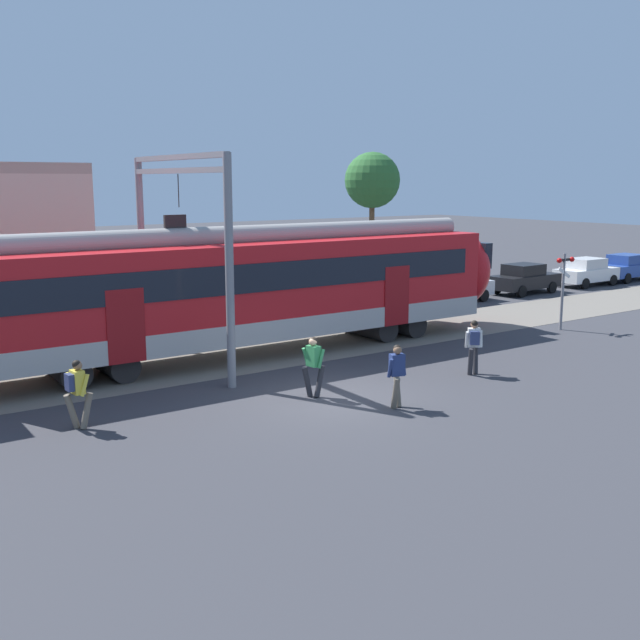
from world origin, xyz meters
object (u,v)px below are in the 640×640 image
(parked_car_blue, at_px, (627,267))
(pedestrian_green, at_px, (313,362))
(pedestrian_yellow, at_px, (77,388))
(parked_car_silver, at_px, (454,286))
(pedestrian_navy, at_px, (397,372))
(pedestrian_white, at_px, (474,343))
(parked_car_black, at_px, (525,279))
(crossing_signal, at_px, (564,279))
(parked_car_white, at_px, (587,272))

(parked_car_blue, bearing_deg, pedestrian_green, -161.73)
(pedestrian_yellow, distance_m, parked_car_silver, 22.30)
(pedestrian_navy, relative_size, pedestrian_white, 1.00)
(parked_car_blue, bearing_deg, parked_car_silver, 179.81)
(parked_car_black, height_order, crossing_signal, crossing_signal)
(pedestrian_navy, bearing_deg, crossing_signal, 19.19)
(pedestrian_yellow, height_order, pedestrian_green, same)
(pedestrian_yellow, distance_m, parked_car_blue, 35.60)
(parked_car_white, bearing_deg, parked_car_black, 179.72)
(pedestrian_navy, relative_size, parked_car_black, 0.41)
(pedestrian_yellow, height_order, crossing_signal, crossing_signal)
(pedestrian_green, height_order, pedestrian_navy, same)
(parked_car_silver, bearing_deg, parked_car_black, -0.87)
(pedestrian_yellow, xyz_separation_m, pedestrian_navy, (7.22, -2.98, -0.03))
(pedestrian_yellow, relative_size, crossing_signal, 0.56)
(parked_car_silver, xyz_separation_m, parked_car_black, (5.01, -0.08, 0.00))
(parked_car_silver, distance_m, parked_car_blue, 13.97)
(pedestrian_navy, bearing_deg, pedestrian_green, 120.74)
(parked_car_blue, bearing_deg, crossing_signal, -154.66)
(pedestrian_white, relative_size, parked_car_black, 0.41)
(pedestrian_white, bearing_deg, crossing_signal, 20.29)
(parked_car_silver, bearing_deg, pedestrian_white, -132.24)
(parked_car_white, bearing_deg, pedestrian_navy, -154.18)
(crossing_signal, bearing_deg, pedestrian_navy, -160.81)
(parked_car_black, relative_size, crossing_signal, 1.36)
(parked_car_silver, bearing_deg, parked_car_blue, -0.19)
(parked_car_black, bearing_deg, pedestrian_navy, -148.17)
(pedestrian_navy, height_order, parked_car_blue, pedestrian_navy)
(pedestrian_green, relative_size, parked_car_white, 0.42)
(parked_car_white, bearing_deg, parked_car_silver, 179.43)
(parked_car_black, bearing_deg, crossing_signal, -131.44)
(pedestrian_navy, bearing_deg, pedestrian_yellow, 157.57)
(parked_car_white, xyz_separation_m, parked_car_blue, (3.81, 0.05, 0.00))
(parked_car_white, bearing_deg, pedestrian_green, -159.26)
(parked_car_black, distance_m, crossing_signal, 9.74)
(pedestrian_yellow, xyz_separation_m, parked_car_silver, (20.61, 8.52, -0.21))
(parked_car_blue, bearing_deg, pedestrian_white, -156.34)
(pedestrian_yellow, bearing_deg, parked_car_black, 18.24)
(pedestrian_yellow, xyz_separation_m, parked_car_white, (30.77, 8.42, -0.21))
(parked_car_white, bearing_deg, parked_car_blue, 0.82)
(pedestrian_navy, distance_m, parked_car_white, 26.17)
(pedestrian_green, relative_size, parked_car_blue, 0.41)
(pedestrian_white, bearing_deg, pedestrian_yellow, 171.30)
(pedestrian_yellow, distance_m, crossing_signal, 19.28)
(pedestrian_navy, relative_size, crossing_signal, 0.56)
(pedestrian_white, relative_size, crossing_signal, 0.56)
(parked_car_silver, height_order, parked_car_white, same)
(pedestrian_white, height_order, parked_car_white, pedestrian_white)
(pedestrian_white, distance_m, parked_car_silver, 13.84)
(pedestrian_green, height_order, parked_car_white, pedestrian_green)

